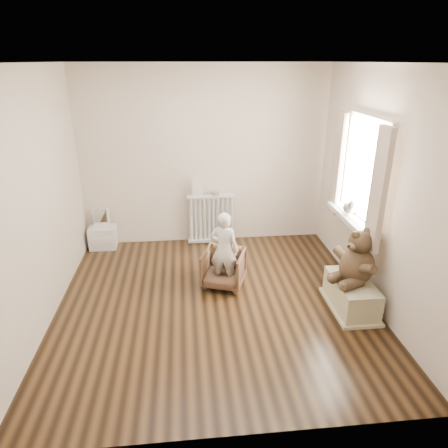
{
  "coord_description": "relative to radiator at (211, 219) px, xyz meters",
  "views": [
    {
      "loc": [
        -0.3,
        -3.95,
        2.62
      ],
      "look_at": [
        0.15,
        0.45,
        0.8
      ],
      "focal_mm": 32.0,
      "sensor_mm": 36.0,
      "label": 1
    }
  ],
  "objects": [
    {
      "name": "armchair",
      "position": [
        0.06,
        -1.28,
        -0.16
      ],
      "size": [
        0.63,
        0.64,
        0.46
      ],
      "primitive_type": "imported",
      "rotation": [
        0.0,
        0.0,
        -0.35
      ],
      "color": "brown",
      "rests_on": "floor"
    },
    {
      "name": "curtain_left",
      "position": [
        1.57,
        -1.95,
        1.0
      ],
      "size": [
        0.06,
        0.26,
        1.3
      ],
      "primitive_type": "cube",
      "color": "#C8B29B",
      "rests_on": "right_wall"
    },
    {
      "name": "front_wall",
      "position": [
        -0.08,
        -3.48,
        0.91
      ],
      "size": [
        3.6,
        0.02,
        2.6
      ],
      "primitive_type": "cube",
      "color": "beige",
      "rests_on": "ground"
    },
    {
      "name": "child",
      "position": [
        0.06,
        -1.33,
        0.11
      ],
      "size": [
        0.41,
        0.34,
        0.97
      ],
      "primitive_type": "imported",
      "rotation": [
        0.0,
        0.0,
        2.79
      ],
      "color": "white",
      "rests_on": "armchair"
    },
    {
      "name": "right_wall",
      "position": [
        1.72,
        -1.68,
        0.91
      ],
      "size": [
        0.02,
        3.6,
        2.6
      ],
      "primitive_type": "cube",
      "color": "beige",
      "rests_on": "ground"
    },
    {
      "name": "teddy_bear",
      "position": [
        1.45,
        -1.95,
        0.28
      ],
      "size": [
        0.61,
        0.54,
        0.62
      ],
      "primitive_type": null,
      "rotation": [
        0.0,
        0.0,
        0.37
      ],
      "color": "#382719",
      "rests_on": "toy_bench"
    },
    {
      "name": "curtain_right",
      "position": [
        1.57,
        -0.81,
        1.0
      ],
      "size": [
        0.06,
        0.26,
        1.3
      ],
      "primitive_type": "cube",
      "color": "#C8B29B",
      "rests_on": "right_wall"
    },
    {
      "name": "toy_bench",
      "position": [
        1.44,
        -1.94,
        -0.19
      ],
      "size": [
        0.39,
        0.74,
        0.35
      ],
      "primitive_type": "cube",
      "color": "beige",
      "rests_on": "floor"
    },
    {
      "name": "ceiling",
      "position": [
        -0.08,
        -1.68,
        2.21
      ],
      "size": [
        3.6,
        3.6,
        0.01
      ],
      "primitive_type": "cube",
      "color": "white",
      "rests_on": "ground"
    },
    {
      "name": "floor",
      "position": [
        -0.08,
        -1.68,
        -0.39
      ],
      "size": [
        3.6,
        3.6,
        0.01
      ],
      "primitive_type": "cube",
      "color": "black",
      "rests_on": "ground"
    },
    {
      "name": "plush_cat",
      "position": [
        1.58,
        -1.3,
        0.61
      ],
      "size": [
        0.17,
        0.25,
        0.2
      ],
      "primitive_type": null,
      "rotation": [
        0.0,
        0.0,
        0.09
      ],
      "color": "#686258",
      "rests_on": "window_sill"
    },
    {
      "name": "tin_a",
      "position": [
        0.07,
        0.0,
        0.4
      ],
      "size": [
        0.11,
        0.11,
        0.06
      ],
      "primitive_type": "cylinder",
      "color": "#A59E8C",
      "rests_on": "radiator"
    },
    {
      "name": "window_sill",
      "position": [
        1.59,
        -1.38,
        0.48
      ],
      "size": [
        0.22,
        1.1,
        0.06
      ],
      "primitive_type": "cube",
      "color": "silver",
      "rests_on": "right_wall"
    },
    {
      "name": "paper_doll",
      "position": [
        -0.19,
        0.0,
        0.5
      ],
      "size": [
        0.16,
        0.01,
        0.26
      ],
      "primitive_type": "cube",
      "color": "beige",
      "rests_on": "radiator"
    },
    {
      "name": "radiator",
      "position": [
        0.0,
        0.0,
        0.0
      ],
      "size": [
        0.72,
        0.14,
        0.76
      ],
      "primitive_type": "cube",
      "color": "silver",
      "rests_on": "floor"
    },
    {
      "name": "back_wall",
      "position": [
        -0.08,
        0.12,
        0.91
      ],
      "size": [
        3.6,
        0.02,
        2.6
      ],
      "primitive_type": "cube",
      "color": "beige",
      "rests_on": "ground"
    },
    {
      "name": "left_wall",
      "position": [
        -1.88,
        -1.68,
        0.91
      ],
      "size": [
        0.02,
        3.6,
        2.6
      ],
      "primitive_type": "cube",
      "color": "beige",
      "rests_on": "ground"
    },
    {
      "name": "window",
      "position": [
        1.68,
        -1.38,
        1.06
      ],
      "size": [
        0.03,
        0.9,
        1.1
      ],
      "primitive_type": "cube",
      "color": "white",
      "rests_on": "right_wall"
    },
    {
      "name": "toy_vanity",
      "position": [
        -1.63,
        -0.03,
        -0.11
      ],
      "size": [
        0.38,
        0.27,
        0.6
      ],
      "primitive_type": "cube",
      "color": "silver",
      "rests_on": "floor"
    }
  ]
}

